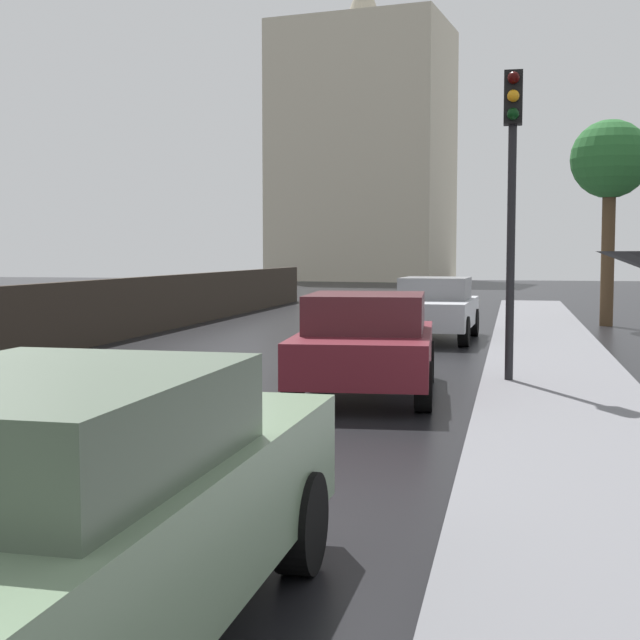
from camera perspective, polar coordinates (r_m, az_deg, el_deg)
The scene contains 7 objects.
sidewalk_strip at distance 5.38m, azimuth 19.41°, elevation -16.66°, with size 2.20×60.00×0.14m, color slate.
car_silver_near_kerb at distance 20.18m, azimuth 7.42°, elevation 0.78°, with size 1.88×3.92×1.42m.
car_green_mid_road at distance 4.45m, azimuth -15.71°, elevation -11.79°, with size 1.77×4.18×1.44m.
car_maroon_far_ahead at distance 12.34m, azimuth 3.00°, elevation -1.45°, with size 2.11×3.98×1.41m.
traffic_light at distance 13.05m, azimuth 12.30°, elevation 9.58°, with size 0.26×0.39×4.41m.
street_tree_near at distance 25.20m, azimuth 18.22°, elevation 9.57°, with size 2.09×2.09×5.53m.
distant_tower at distance 64.76m, azimuth 2.79°, elevation 10.80°, with size 13.06×10.32×22.08m.
Camera 1 is at (4.44, -4.99, 1.98)m, focal length 49.57 mm.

